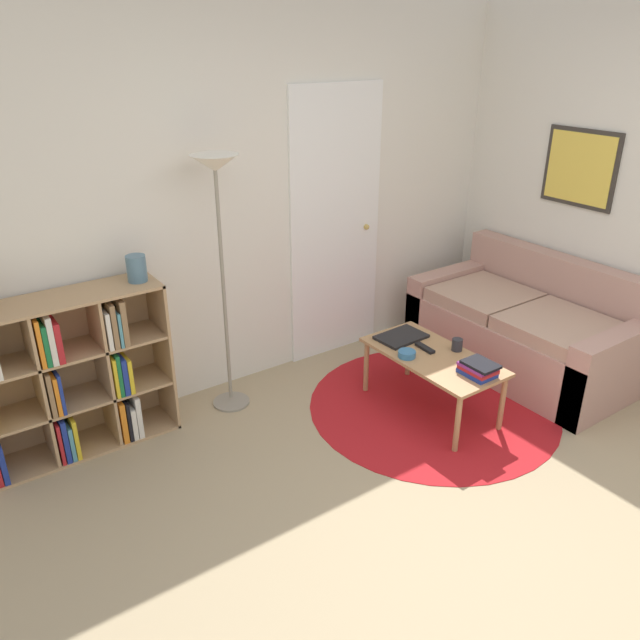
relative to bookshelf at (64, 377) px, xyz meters
The scene contains 14 objects.
ground_plane 2.57m from the bookshelf, 54.57° to the right, with size 14.00×14.00×0.00m, color tan.
wall_back 1.70m from the bookshelf, ahead, with size 7.22×0.11×2.60m.
wall_right 3.80m from the bookshelf, 14.56° to the right, with size 0.08×5.24×2.60m.
rug 2.40m from the bookshelf, 23.45° to the right, with size 1.70×1.70×0.01m.
bookshelf is the anchor object (origin of this frame).
floor_lamp 1.39m from the bookshelf, ahead, with size 0.29×0.29×1.71m.
couch 3.30m from the bookshelf, 15.65° to the right, with size 0.88×1.65×0.83m.
coffee_table 2.31m from the bookshelf, 23.99° to the right, with size 0.49×0.96×0.42m.
laptop 2.20m from the bookshelf, 16.66° to the right, with size 0.35×0.25×0.02m.
bowl 2.13m from the bookshelf, 23.82° to the right, with size 0.12×0.12×0.04m.
book_stack_on_table 2.51m from the bookshelf, 31.00° to the right, with size 0.17×0.22×0.09m.
cup 2.49m from the bookshelf, 23.22° to the right, with size 0.07×0.07×0.08m.
remote 2.28m from the bookshelf, 21.82° to the right, with size 0.05×0.17×0.02m.
vase_on_shelf 0.77m from the bookshelf, ahead, with size 0.12×0.12×0.16m.
Camera 1 is at (-2.06, -1.44, 2.35)m, focal length 35.00 mm.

